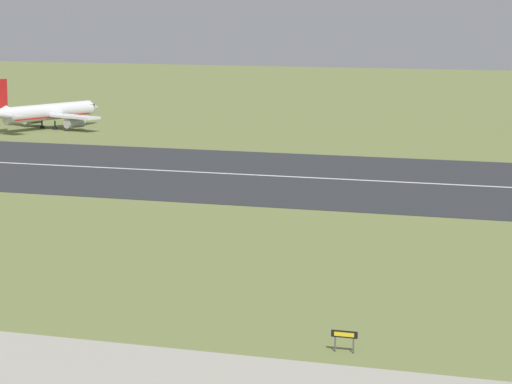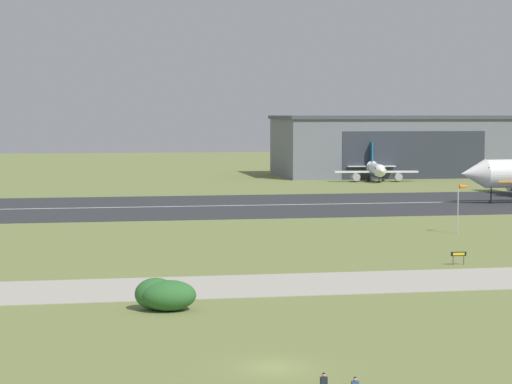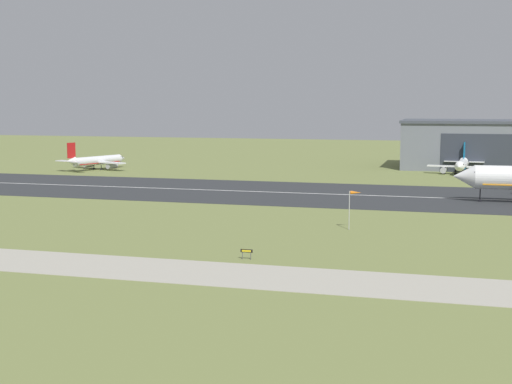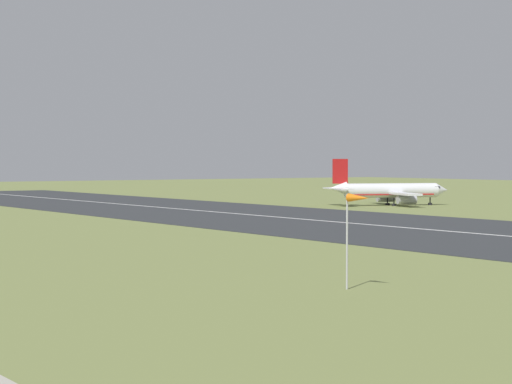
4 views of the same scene
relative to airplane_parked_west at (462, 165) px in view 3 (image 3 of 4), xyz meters
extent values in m
plane|color=olive|center=(-58.76, -115.05, -2.84)|extent=(616.92, 616.92, 0.00)
cube|color=#2B2D30|center=(-58.76, -58.14, -2.81)|extent=(376.92, 45.75, 0.06)
cube|color=silver|center=(-58.76, -58.14, -2.77)|extent=(339.23, 0.70, 0.01)
cube|color=#A8A393|center=(-58.76, -141.13, -2.81)|extent=(282.69, 12.52, 0.05)
cube|color=slate|center=(12.22, 22.39, 4.75)|extent=(62.75, 30.51, 15.18)
cube|color=#424751|center=(12.22, 22.39, 12.79)|extent=(63.75, 31.51, 0.90)
cube|color=#2D333D|center=(12.22, 7.08, 3.23)|extent=(37.65, 0.12, 12.14)
cone|color=white|center=(-0.30, -62.21, 2.75)|extent=(4.75, 5.25, 5.26)
cube|color=black|center=(2.30, -62.21, 3.80)|extent=(1.11, 4.46, 0.44)
cylinder|color=black|center=(3.26, -62.21, -1.35)|extent=(0.24, 0.24, 2.97)
cylinder|color=black|center=(3.26, -62.21, -2.62)|extent=(0.84, 0.84, 0.44)
cylinder|color=white|center=(-0.04, -0.35, 0.12)|extent=(4.30, 11.49, 2.99)
cone|color=white|center=(-0.87, -7.25, 0.12)|extent=(3.29, 3.03, 2.99)
cone|color=white|center=(0.84, 7.00, 0.66)|extent=(3.10, 3.89, 2.69)
cube|color=black|center=(-0.69, -5.78, 0.72)|extent=(2.66, 1.39, 0.44)
cube|color=#146B9E|center=(-0.04, -0.35, -0.71)|extent=(4.02, 10.36, 0.20)
cube|color=white|center=(-5.89, 0.13, -0.41)|extent=(8.92, 3.12, 0.40)
cylinder|color=#A8A8B2|center=(-5.25, -0.37, -1.58)|extent=(2.31, 4.09, 1.86)
cube|color=white|center=(5.75, -1.26, -0.41)|extent=(8.92, 3.12, 0.40)
cylinder|color=#A8A8B2|center=(5.01, -1.60, -1.58)|extent=(2.31, 4.09, 1.86)
cube|color=#146B9E|center=(0.77, 6.47, 4.16)|extent=(0.66, 3.27, 5.09)
cube|color=white|center=(-2.94, 7.31, 0.57)|extent=(4.89, 3.37, 0.24)
cube|color=white|center=(4.58, 6.42, 0.57)|extent=(4.89, 3.37, 0.24)
cylinder|color=black|center=(-0.56, -4.72, -2.11)|extent=(0.24, 0.24, 1.46)
cylinder|color=black|center=(-0.56, -4.72, -2.62)|extent=(0.84, 0.84, 0.44)
cylinder|color=black|center=(-1.79, 0.14, -2.11)|extent=(0.24, 0.24, 1.46)
cylinder|color=black|center=(-1.79, 0.14, -2.62)|extent=(0.84, 0.84, 0.44)
cylinder|color=black|center=(1.78, -0.29, -2.11)|extent=(0.24, 0.24, 1.46)
cylinder|color=black|center=(1.78, -0.29, -2.62)|extent=(0.84, 0.84, 0.44)
cylinder|color=white|center=(-115.01, -15.51, 0.18)|extent=(9.27, 18.95, 2.87)
cone|color=white|center=(-111.28, -5.32, 0.18)|extent=(3.58, 3.41, 2.87)
cone|color=white|center=(-118.89, -26.11, 0.70)|extent=(3.60, 4.12, 2.58)
cube|color=black|center=(-111.76, -6.65, 0.75)|extent=(2.67, 1.87, 0.44)
cube|color=red|center=(-115.01, -15.51, -0.61)|extent=(8.48, 17.11, 0.20)
cube|color=white|center=(-108.94, -17.33, -0.32)|extent=(10.22, 6.20, 0.40)
cylinder|color=#A8A8B2|center=(-109.47, -16.49, -1.46)|extent=(2.95, 4.11, 1.78)
cube|color=white|center=(-120.82, -12.98, -0.32)|extent=(10.22, 6.20, 0.40)
cylinder|color=#A8A8B2|center=(-119.88, -12.68, -1.46)|extent=(2.95, 4.11, 1.78)
cube|color=red|center=(-118.72, -25.62, 4.05)|extent=(1.34, 3.02, 4.87)
cube|color=white|center=(-115.45, -27.25, 0.61)|extent=(5.06, 4.07, 0.24)
cube|color=white|center=(-122.26, -24.75, 0.61)|extent=(5.06, 4.07, 0.24)
cylinder|color=black|center=(-112.13, -7.65, -2.05)|extent=(0.24, 0.24, 1.58)
cylinder|color=black|center=(-112.13, -7.65, -2.62)|extent=(0.84, 0.84, 0.44)
cylinder|color=black|center=(-113.44, -16.21, -2.05)|extent=(0.24, 0.24, 1.58)
cylinder|color=black|center=(-113.44, -16.21, -2.62)|extent=(0.84, 0.84, 0.44)
cylinder|color=black|center=(-116.67, -15.03, -2.05)|extent=(0.24, 0.24, 1.58)
cylinder|color=black|center=(-116.67, -15.03, -2.62)|extent=(0.84, 0.84, 0.44)
cylinder|color=#B7B7BC|center=(-19.84, -104.75, 0.54)|extent=(0.14, 0.14, 6.76)
cone|color=orange|center=(-18.79, -104.57, 3.67)|extent=(1.91, 0.90, 0.60)
cylinder|color=#4C4C51|center=(-31.02, -132.02, -2.34)|extent=(0.10, 0.10, 1.00)
cylinder|color=#4C4C51|center=(-29.79, -132.02, -2.34)|extent=(0.10, 0.10, 1.00)
cube|color=black|center=(-30.41, -132.02, -1.62)|extent=(1.75, 0.12, 0.45)
cube|color=yellow|center=(-30.41, -132.09, -1.62)|extent=(1.33, 0.02, 0.27)
camera|label=1|loc=(-11.33, -205.45, 19.69)|focal=85.00mm
camera|label=2|loc=(-70.89, -234.61, 13.63)|focal=70.00mm
camera|label=3|loc=(-3.11, -226.14, 19.05)|focal=50.00mm
camera|label=4|loc=(34.71, -149.38, 6.34)|focal=70.00mm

